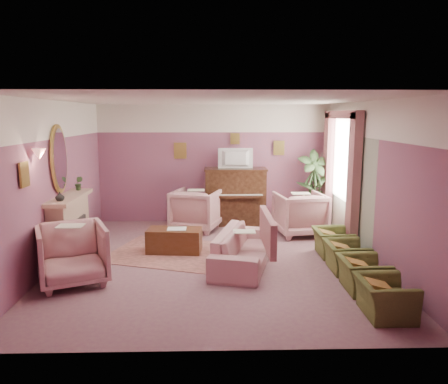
{
  "coord_description": "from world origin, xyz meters",
  "views": [
    {
      "loc": [
        -0.03,
        -7.42,
        2.55
      ],
      "look_at": [
        0.17,
        0.4,
        1.17
      ],
      "focal_mm": 35.0,
      "sensor_mm": 36.0,
      "label": 1
    }
  ],
  "objects_px": {
    "floral_armchair_right": "(300,212)",
    "side_table": "(312,209)",
    "olive_chair_c": "(346,252)",
    "floral_armchair_left": "(196,208)",
    "olive_chair_d": "(333,238)",
    "television": "(236,157)",
    "olive_chair_a": "(385,292)",
    "sofa": "(244,241)",
    "piano": "(235,197)",
    "coffee_table": "(174,241)",
    "floral_armchair_front": "(72,251)",
    "olive_chair_b": "(363,269)"
  },
  "relations": [
    {
      "from": "sofa",
      "to": "side_table",
      "type": "distance_m",
      "value": 3.36
    },
    {
      "from": "floral_armchair_front",
      "to": "olive_chair_b",
      "type": "relative_size",
      "value": 1.36
    },
    {
      "from": "television",
      "to": "side_table",
      "type": "height_order",
      "value": "television"
    },
    {
      "from": "floral_armchair_front",
      "to": "olive_chair_b",
      "type": "xyz_separation_m",
      "value": [
        4.34,
        -0.4,
        -0.18
      ]
    },
    {
      "from": "television",
      "to": "floral_armchair_left",
      "type": "xyz_separation_m",
      "value": [
        -0.91,
        -0.47,
        -1.09
      ]
    },
    {
      "from": "floral_armchair_right",
      "to": "side_table",
      "type": "relative_size",
      "value": 1.46
    },
    {
      "from": "olive_chair_c",
      "to": "floral_armchair_right",
      "type": "bearing_deg",
      "value": 98.17
    },
    {
      "from": "sofa",
      "to": "olive_chair_a",
      "type": "distance_m",
      "value": 2.6
    },
    {
      "from": "coffee_table",
      "to": "floral_armchair_front",
      "type": "distance_m",
      "value": 2.09
    },
    {
      "from": "olive_chair_a",
      "to": "olive_chair_b",
      "type": "height_order",
      "value": "same"
    },
    {
      "from": "television",
      "to": "floral_armchair_right",
      "type": "xyz_separation_m",
      "value": [
        1.34,
        -0.94,
        -1.09
      ]
    },
    {
      "from": "television",
      "to": "coffee_table",
      "type": "distance_m",
      "value": 2.81
    },
    {
      "from": "floral_armchair_left",
      "to": "olive_chair_c",
      "type": "relative_size",
      "value": 1.36
    },
    {
      "from": "piano",
      "to": "floral_armchair_left",
      "type": "bearing_deg",
      "value": -150.16
    },
    {
      "from": "piano",
      "to": "coffee_table",
      "type": "bearing_deg",
      "value": -120.24
    },
    {
      "from": "floral_armchair_front",
      "to": "television",
      "type": "bearing_deg",
      "value": 53.4
    },
    {
      "from": "television",
      "to": "coffee_table",
      "type": "relative_size",
      "value": 0.8
    },
    {
      "from": "sofa",
      "to": "floral_armchair_left",
      "type": "bearing_deg",
      "value": 111.04
    },
    {
      "from": "sofa",
      "to": "coffee_table",
      "type": "bearing_deg",
      "value": 150.1
    },
    {
      "from": "olive_chair_c",
      "to": "olive_chair_d",
      "type": "relative_size",
      "value": 1.0
    },
    {
      "from": "coffee_table",
      "to": "sofa",
      "type": "xyz_separation_m",
      "value": [
        1.26,
        -0.72,
        0.19
      ]
    },
    {
      "from": "olive_chair_a",
      "to": "olive_chair_c",
      "type": "bearing_deg",
      "value": 90.0
    },
    {
      "from": "side_table",
      "to": "olive_chair_c",
      "type": "bearing_deg",
      "value": -92.91
    },
    {
      "from": "olive_chair_a",
      "to": "floral_armchair_left",
      "type": "bearing_deg",
      "value": 120.56
    },
    {
      "from": "coffee_table",
      "to": "olive_chair_d",
      "type": "bearing_deg",
      "value": -5.04
    },
    {
      "from": "floral_armchair_left",
      "to": "floral_armchair_right",
      "type": "height_order",
      "value": "same"
    },
    {
      "from": "floral_armchair_right",
      "to": "olive_chair_a",
      "type": "distance_m",
      "value": 3.9
    },
    {
      "from": "floral_armchair_right",
      "to": "floral_armchair_front",
      "type": "bearing_deg",
      "value": -146.48
    },
    {
      "from": "sofa",
      "to": "floral_armchair_right",
      "type": "xyz_separation_m",
      "value": [
        1.34,
        1.89,
        0.09
      ]
    },
    {
      "from": "floral_armchair_left",
      "to": "olive_chair_d",
      "type": "xyz_separation_m",
      "value": [
        2.57,
        -1.9,
        -0.18
      ]
    },
    {
      "from": "piano",
      "to": "olive_chair_a",
      "type": "xyz_separation_m",
      "value": [
        1.66,
        -4.88,
        -0.33
      ]
    },
    {
      "from": "floral_armchair_right",
      "to": "side_table",
      "type": "height_order",
      "value": "floral_armchair_right"
    },
    {
      "from": "olive_chair_a",
      "to": "olive_chair_c",
      "type": "relative_size",
      "value": 1.0
    },
    {
      "from": "sofa",
      "to": "olive_chair_b",
      "type": "height_order",
      "value": "sofa"
    },
    {
      "from": "television",
      "to": "olive_chair_c",
      "type": "xyz_separation_m",
      "value": [
        1.66,
        -3.19,
        -1.28
      ]
    },
    {
      "from": "floral_armchair_left",
      "to": "television",
      "type": "bearing_deg",
      "value": 27.41
    },
    {
      "from": "floral_armchair_right",
      "to": "olive_chair_a",
      "type": "xyz_separation_m",
      "value": [
        0.32,
        -3.88,
        -0.18
      ]
    },
    {
      "from": "sofa",
      "to": "olive_chair_c",
      "type": "xyz_separation_m",
      "value": [
        1.66,
        -0.35,
        -0.09
      ]
    },
    {
      "from": "olive_chair_a",
      "to": "olive_chair_c",
      "type": "xyz_separation_m",
      "value": [
        0.0,
        1.64,
        0.0
      ]
    },
    {
      "from": "piano",
      "to": "floral_armchair_right",
      "type": "bearing_deg",
      "value": -36.51
    },
    {
      "from": "television",
      "to": "olive_chair_b",
      "type": "height_order",
      "value": "television"
    },
    {
      "from": "floral_armchair_left",
      "to": "side_table",
      "type": "xyz_separation_m",
      "value": [
        2.73,
        0.46,
        -0.16
      ]
    },
    {
      "from": "floral_armchair_left",
      "to": "floral_armchair_front",
      "type": "distance_m",
      "value": 3.6
    },
    {
      "from": "sofa",
      "to": "floral_armchair_front",
      "type": "height_order",
      "value": "floral_armchair_front"
    },
    {
      "from": "piano",
      "to": "side_table",
      "type": "relative_size",
      "value": 2.0
    },
    {
      "from": "television",
      "to": "olive_chair_a",
      "type": "bearing_deg",
      "value": -70.97
    },
    {
      "from": "olive_chair_a",
      "to": "olive_chair_d",
      "type": "relative_size",
      "value": 1.0
    },
    {
      "from": "floral_armchair_front",
      "to": "side_table",
      "type": "height_order",
      "value": "floral_armchair_front"
    },
    {
      "from": "sofa",
      "to": "side_table",
      "type": "xyz_separation_m",
      "value": [
        1.82,
        2.82,
        -0.07
      ]
    },
    {
      "from": "olive_chair_b",
      "to": "olive_chair_c",
      "type": "distance_m",
      "value": 0.82
    }
  ]
}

